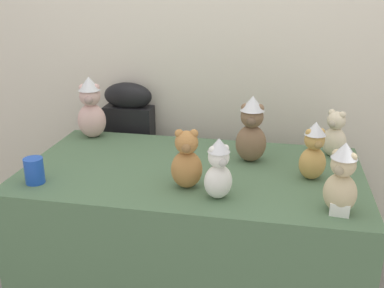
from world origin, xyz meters
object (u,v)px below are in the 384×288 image
object	(u,v)px
teddy_bear_blush	(91,108)
teddy_bear_snow	(219,169)
display_table	(192,237)
instrument_case	(131,162)
teddy_bear_honey	(313,152)
party_cup_blue	(34,171)
teddy_bear_sand	(342,179)
teddy_bear_cream	(335,135)
teddy_bear_mocha	(251,130)
teddy_bear_caramel	(187,161)

from	to	relation	value
teddy_bear_blush	teddy_bear_snow	bearing A→B (deg)	-51.76
display_table	teddy_bear_blush	world-z (taller)	teddy_bear_blush
instrument_case	teddy_bear_blush	xyz separation A→B (m)	(-0.13, -0.22, 0.39)
display_table	teddy_bear_honey	xyz separation A→B (m)	(0.52, -0.00, 0.48)
party_cup_blue	display_table	bearing A→B (deg)	23.51
teddy_bear_sand	teddy_bear_blush	xyz separation A→B (m)	(-1.21, 0.60, 0.03)
teddy_bear_blush	teddy_bear_cream	distance (m)	1.25
teddy_bear_mocha	teddy_bear_honey	bearing A→B (deg)	-28.79
party_cup_blue	teddy_bear_honey	bearing A→B (deg)	13.16
display_table	teddy_bear_mocha	world-z (taller)	teddy_bear_mocha
teddy_bear_honey	teddy_bear_mocha	xyz separation A→B (m)	(-0.27, 0.15, 0.03)
display_table	teddy_bear_honey	bearing A→B (deg)	-0.27
display_table	instrument_case	world-z (taller)	instrument_case
display_table	teddy_bear_cream	xyz separation A→B (m)	(0.64, 0.29, 0.47)
teddy_bear_caramel	teddy_bear_cream	distance (m)	0.78
teddy_bear_blush	instrument_case	bearing A→B (deg)	44.73
teddy_bear_snow	teddy_bear_mocha	distance (m)	0.42
teddy_bear_honey	party_cup_blue	world-z (taller)	teddy_bear_honey
instrument_case	teddy_bear_snow	distance (m)	1.08
instrument_case	teddy_bear_blush	size ratio (longest dim) A/B	2.95
party_cup_blue	teddy_bear_caramel	bearing A→B (deg)	7.45
display_table	teddy_bear_sand	bearing A→B (deg)	-24.84
instrument_case	teddy_bear_snow	size ratio (longest dim) A/B	3.92
teddy_bear_snow	teddy_bear_cream	xyz separation A→B (m)	(0.48, 0.54, -0.01)
teddy_bear_mocha	teddy_bear_cream	distance (m)	0.41
teddy_bear_caramel	teddy_bear_honey	size ratio (longest dim) A/B	0.98
instrument_case	teddy_bear_cream	size ratio (longest dim) A/B	4.25
instrument_case	teddy_bear_caramel	distance (m)	0.94
teddy_bear_mocha	party_cup_blue	size ratio (longest dim) A/B	2.86
teddy_bear_sand	teddy_bear_mocha	xyz separation A→B (m)	(-0.36, 0.43, 0.02)
teddy_bear_cream	party_cup_blue	world-z (taller)	teddy_bear_cream
display_table	teddy_bear_sand	distance (m)	0.83
teddy_bear_mocha	party_cup_blue	distance (m)	0.97
teddy_bear_honey	teddy_bear_blush	distance (m)	1.18
teddy_bear_sand	teddy_bear_honey	xyz separation A→B (m)	(-0.08, 0.28, -0.01)
instrument_case	teddy_bear_mocha	world-z (taller)	teddy_bear_mocha
teddy_bear_sand	teddy_bear_snow	size ratio (longest dim) A/B	1.09
teddy_bear_snow	teddy_bear_blush	world-z (taller)	teddy_bear_blush
teddy_bear_mocha	instrument_case	bearing A→B (deg)	151.53
display_table	teddy_bear_snow	distance (m)	0.57
teddy_bear_caramel	teddy_bear_mocha	size ratio (longest dim) A/B	0.80
display_table	party_cup_blue	world-z (taller)	party_cup_blue
teddy_bear_honey	teddy_bear_snow	bearing A→B (deg)	-166.67
teddy_bear_sand	party_cup_blue	bearing A→B (deg)	-153.28
teddy_bear_snow	party_cup_blue	size ratio (longest dim) A/B	2.26
display_table	teddy_bear_mocha	distance (m)	0.59
teddy_bear_snow	teddy_bear_caramel	bearing A→B (deg)	121.01
teddy_bear_cream	teddy_bear_snow	bearing A→B (deg)	-97.69
instrument_case	teddy_bear_honey	size ratio (longest dim) A/B	3.81
instrument_case	teddy_bear_honey	xyz separation A→B (m)	(1.00, -0.55, 0.35)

